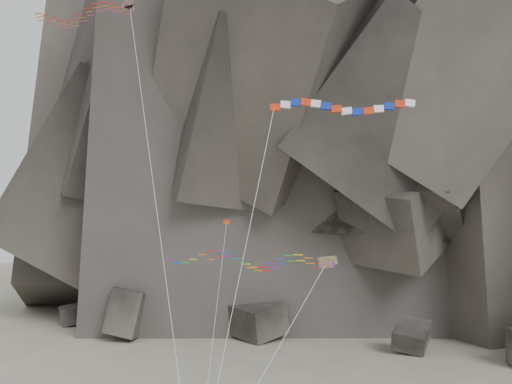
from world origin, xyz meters
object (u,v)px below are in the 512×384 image
(banner_kite, at_px, (341,109))
(parafoil_kite, at_px, (238,259))
(delta_kite, at_px, (77,15))
(pennant_kite, at_px, (220,274))

(banner_kite, height_order, parafoil_kite, banner_kite)
(delta_kite, xyz_separation_m, banner_kite, (21.89, -1.83, -9.04))
(delta_kite, height_order, pennant_kite, delta_kite)
(banner_kite, distance_m, parafoil_kite, 13.56)
(delta_kite, height_order, banner_kite, delta_kite)
(delta_kite, relative_size, parafoil_kite, 2.31)
(banner_kite, xyz_separation_m, pennant_kite, (-7.85, -1.51, -10.83))
(banner_kite, bearing_deg, delta_kite, 153.32)
(parafoil_kite, xyz_separation_m, pennant_kite, (0.56, -4.61, -0.66))
(banner_kite, relative_size, parafoil_kite, 1.60)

